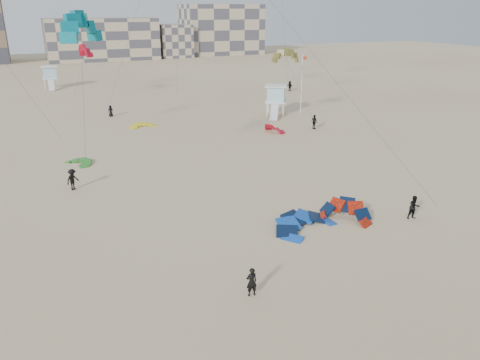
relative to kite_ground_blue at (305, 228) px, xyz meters
name	(u,v)px	position (x,y,z in m)	size (l,w,h in m)	color
ground	(275,266)	(-4.45, -3.72, 0.00)	(320.00, 320.00, 0.00)	#D3BB8D
kite_ground_blue	(305,228)	(0.00, 0.00, 0.00)	(5.02, 5.13, 1.31)	blue
kite_ground_orange	(344,220)	(3.28, -0.04, 0.00)	(3.83, 3.12, 2.33)	red
kite_ground_green	(80,164)	(-12.97, 21.80, 0.00)	(2.86, 3.01, 0.67)	#28882D
kite_ground_red_far	(274,132)	(10.92, 25.22, 0.00)	(2.94, 2.59, 1.70)	red
kite_ground_yellow	(143,127)	(-3.56, 34.75, 0.00)	(3.28, 3.41, 0.68)	yellow
kitesurfer_main	(252,282)	(-7.06, -5.95, 0.84)	(0.61, 0.40, 1.68)	black
kitesurfer_b	(414,208)	(8.08, -1.93, 0.90)	(0.87, 0.68, 1.79)	black
kitesurfer_c	(73,179)	(-14.22, 14.54, 0.93)	(1.20, 0.69, 1.86)	black
kitesurfer_d	(314,122)	(16.34, 24.43, 0.94)	(1.10, 0.46, 1.88)	black
kitesurfer_e	(111,111)	(-6.30, 42.81, 0.81)	(0.79, 0.51, 1.62)	black
kitesurfer_f	(290,86)	(28.44, 51.85, 0.92)	(1.71, 0.54, 1.84)	black
kite_fly_teal_a	(81,30)	(-12.32, 13.35, 13.08)	(5.77, 7.86, 13.46)	#07857E
kite_fly_olive	(286,57)	(14.36, 28.92, 8.73)	(4.24, 7.73, 8.99)	brown
kite_fly_red	(85,52)	(-7.34, 56.79, 8.00)	(5.29, 5.92, 8.47)	red
lifeguard_tower_near	(276,100)	(15.89, 34.06, 2.13)	(4.19, 6.47, 4.30)	white
lifeguard_tower_far	(50,77)	(-12.48, 73.58, 2.10)	(3.13, 5.84, 4.23)	white
flagpole	(302,84)	(19.29, 32.71, 4.51)	(0.70, 0.11, 8.62)	white
condo_mid	(102,39)	(5.55, 126.28, 6.00)	(32.00, 16.00, 12.00)	#BDAC8B
condo_east	(222,30)	(45.55, 128.28, 8.00)	(26.00, 14.00, 16.00)	#BDAC8B
condo_fill_right	(174,41)	(27.55, 124.28, 5.00)	(10.00, 10.00, 10.00)	#BDAC8B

